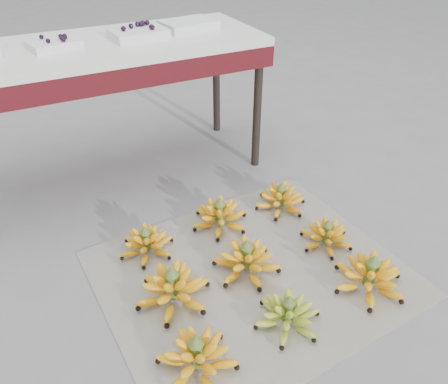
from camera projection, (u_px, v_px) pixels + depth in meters
name	position (u px, v px, depth m)	size (l,w,h in m)	color
ground	(223.00, 275.00, 1.90)	(60.00, 60.00, 0.00)	slate
newspaper_mat	(251.00, 274.00, 1.90)	(1.25, 1.05, 0.01)	silver
bunch_front_left	(197.00, 357.00, 1.49)	(0.37, 0.37, 0.17)	#FCB80C
bunch_front_center	(288.00, 314.00, 1.65)	(0.34, 0.34, 0.16)	#8CAB31
bunch_front_right	(370.00, 277.00, 1.80)	(0.38, 0.38, 0.18)	#FCB80C
bunch_mid_left	(173.00, 289.00, 1.74)	(0.39, 0.39, 0.19)	#FCB80C
bunch_mid_center	(246.00, 260.00, 1.88)	(0.31, 0.31, 0.18)	#FCB80C
bunch_mid_right	(326.00, 236.00, 2.03)	(0.31, 0.31, 0.15)	#FCB80C
bunch_back_left	(147.00, 243.00, 1.99)	(0.29, 0.29, 0.15)	#FCB80C
bunch_back_center	(220.00, 216.00, 2.14)	(0.33, 0.33, 0.17)	#FCB80C
bunch_back_right	(281.00, 199.00, 2.27)	(0.34, 0.34, 0.16)	#FCB80C
vendor_table	(107.00, 59.00, 2.22)	(1.60, 0.64, 0.77)	black
tray_left	(54.00, 44.00, 2.06)	(0.26, 0.21, 0.06)	silver
tray_right	(139.00, 33.00, 2.21)	(0.28, 0.21, 0.07)	silver
tray_far_right	(189.00, 25.00, 2.36)	(0.30, 0.23, 0.04)	silver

